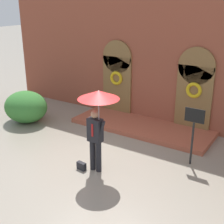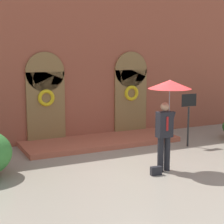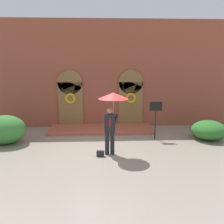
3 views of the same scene
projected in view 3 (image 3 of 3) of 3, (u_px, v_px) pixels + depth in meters
name	position (u px, v px, depth m)	size (l,w,h in m)	color
ground_plane	(102.00, 152.00, 9.74)	(80.00, 80.00, 0.00)	gray
building_facade	(101.00, 76.00, 13.27)	(14.00, 2.30, 5.60)	brown
person_with_umbrella	(112.00, 105.00, 9.13)	(1.10, 1.10, 2.36)	black
handbag	(100.00, 154.00, 9.27)	(0.28, 0.12, 0.22)	black
sign_post	(156.00, 114.00, 11.12)	(0.56, 0.06, 1.72)	black
shrub_left	(5.00, 130.00, 10.66)	(1.73, 1.52, 1.22)	#387A33
shrub_right	(209.00, 130.00, 11.30)	(1.60, 1.59, 0.84)	#2D6B28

